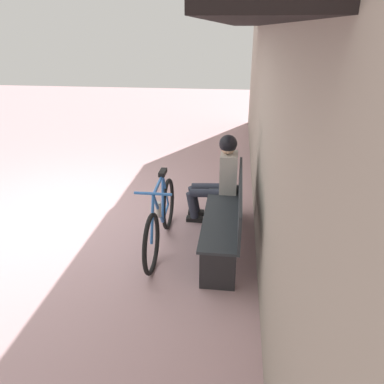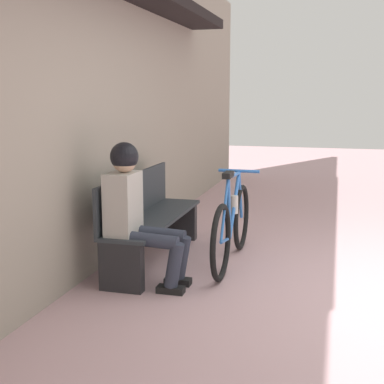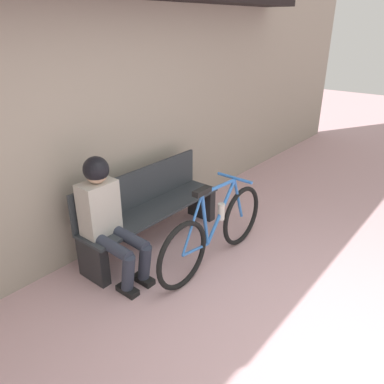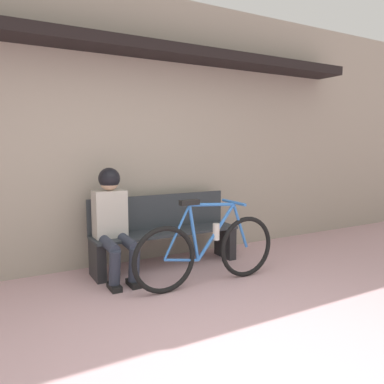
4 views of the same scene
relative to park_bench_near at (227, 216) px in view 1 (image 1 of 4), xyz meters
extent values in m
plane|color=#C69EA3|center=(-0.47, -2.16, -0.39)|extent=(24.00, 24.00, 0.00)
cube|color=#9E9384|center=(-0.47, 0.41, 1.21)|extent=(12.00, 0.12, 3.20)
cube|color=black|center=(-0.47, 0.13, 2.10)|extent=(6.60, 0.44, 0.12)
cube|color=#2D3338|center=(0.00, -0.06, 0.02)|extent=(1.74, 0.42, 0.03)
cube|color=#2D3338|center=(0.00, 0.14, 0.24)|extent=(1.74, 0.03, 0.40)
cube|color=#232326|center=(-0.82, -0.06, -0.19)|extent=(0.10, 0.36, 0.40)
cube|color=#232326|center=(0.82, -0.06, -0.19)|extent=(0.10, 0.36, 0.40)
torus|color=black|center=(-0.36, -0.77, -0.06)|extent=(0.66, 0.05, 0.66)
torus|color=black|center=(0.61, -0.77, -0.06)|extent=(0.66, 0.05, 0.66)
cylinder|color=blue|center=(0.18, -0.77, 0.43)|extent=(0.53, 0.03, 0.07)
cylinder|color=blue|center=(0.22, -0.77, 0.15)|extent=(0.46, 0.03, 0.56)
cylinder|color=blue|center=(-0.04, -0.77, 0.16)|extent=(0.13, 0.03, 0.58)
cylinder|color=blue|center=(-0.18, -0.77, -0.09)|extent=(0.37, 0.03, 0.09)
cylinder|color=blue|center=(-0.22, -0.77, 0.19)|extent=(0.29, 0.02, 0.52)
cylinder|color=blue|center=(0.53, -0.77, 0.18)|extent=(0.20, 0.03, 0.49)
cube|color=black|center=(-0.09, -0.77, 0.47)|extent=(0.20, 0.07, 0.05)
cylinder|color=blue|center=(0.44, -0.77, 0.44)|extent=(0.03, 0.40, 0.03)
cylinder|color=beige|center=(0.22, -0.77, 0.15)|extent=(0.07, 0.07, 0.17)
cylinder|color=#2D3342|center=(-0.76, -0.28, 0.03)|extent=(0.11, 0.46, 0.13)
cylinder|color=#2D3342|center=(-0.76, -0.48, -0.16)|extent=(0.11, 0.17, 0.37)
cube|color=black|center=(-0.76, -0.45, -0.37)|extent=(0.10, 0.22, 0.06)
cylinder|color=#2D3342|center=(-0.56, -0.28, 0.03)|extent=(0.11, 0.46, 0.13)
cylinder|color=#2D3342|center=(-0.56, -0.48, -0.16)|extent=(0.11, 0.17, 0.37)
cube|color=black|center=(-0.56, -0.45, -0.37)|extent=(0.10, 0.22, 0.06)
cube|color=#B7B2A8|center=(-0.66, -0.02, 0.29)|extent=(0.34, 0.22, 0.51)
sphere|color=tan|center=(-0.66, -0.04, 0.65)|extent=(0.20, 0.20, 0.20)
sphere|color=black|center=(-0.66, -0.04, 0.68)|extent=(0.23, 0.23, 0.23)
camera|label=1|loc=(3.90, 0.07, 2.01)|focal=35.00mm
camera|label=2|loc=(-4.61, -1.68, 1.16)|focal=50.00mm
camera|label=3|loc=(-2.48, -2.62, 1.84)|focal=35.00mm
camera|label=4|loc=(-1.81, -3.92, 1.02)|focal=35.00mm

